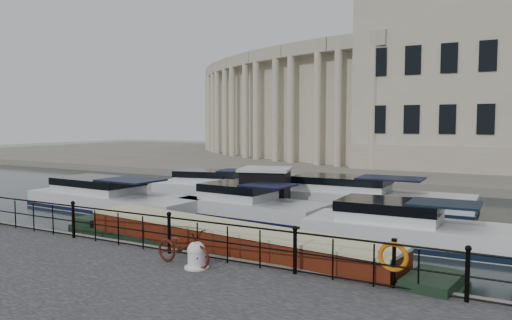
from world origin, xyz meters
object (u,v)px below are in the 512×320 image
at_px(bicycle, 183,247).
at_px(life_ring_post, 393,258).
at_px(narrowboat, 226,252).
at_px(harbour_hut, 266,191).
at_px(mooring_bollard, 196,256).

distance_m(bicycle, life_ring_post, 5.39).
distance_m(life_ring_post, narrowboat, 5.71).
xyz_separation_m(life_ring_post, narrowboat, (-5.45, 1.45, -0.90)).
bearing_deg(harbour_hut, bicycle, -90.05).
distance_m(mooring_bollard, life_ring_post, 4.96).
height_order(narrowboat, harbour_hut, harbour_hut).
bearing_deg(narrowboat, bicycle, -79.74).
bearing_deg(narrowboat, mooring_bollard, -68.99).
height_order(life_ring_post, harbour_hut, harbour_hut).
relative_size(bicycle, harbour_hut, 0.47).
bearing_deg(life_ring_post, bicycle, -170.83).
relative_size(bicycle, mooring_bollard, 2.62).
distance_m(bicycle, harbour_hut, 11.46).
xyz_separation_m(mooring_bollard, life_ring_post, (4.86, 0.90, 0.39)).
distance_m(bicycle, mooring_bollard, 0.48).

